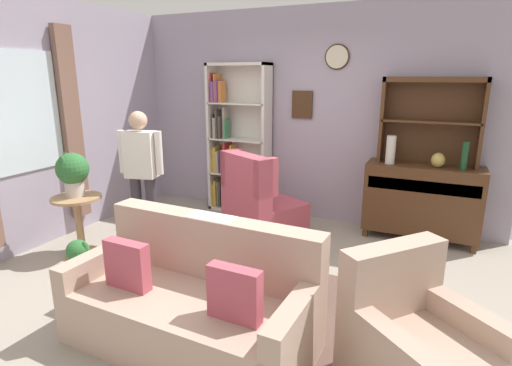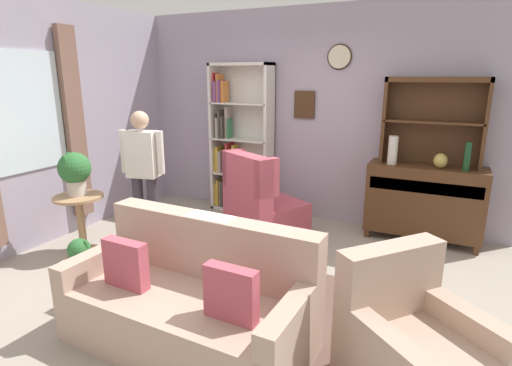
# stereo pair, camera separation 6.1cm
# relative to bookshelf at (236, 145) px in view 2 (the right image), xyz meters

# --- Properties ---
(ground_plane) EXTENTS (5.40, 4.60, 0.02)m
(ground_plane) POSITION_rel_bookshelf_xyz_m (1.06, -1.94, -0.98)
(ground_plane) COLOR #9E9384
(wall_back) EXTENTS (5.00, 0.09, 2.80)m
(wall_back) POSITION_rel_bookshelf_xyz_m (1.06, 0.19, 0.44)
(wall_back) COLOR #A399AD
(wall_back) RESTS_ON ground_plane
(wall_left) EXTENTS (0.16, 4.20, 2.80)m
(wall_left) POSITION_rel_bookshelf_xyz_m (-1.46, -1.97, 0.43)
(wall_left) COLOR #A399AD
(wall_left) RESTS_ON ground_plane
(area_rug) EXTENTS (2.74, 1.60, 0.01)m
(area_rug) POSITION_rel_bookshelf_xyz_m (1.26, -2.24, -0.96)
(area_rug) COLOR brown
(area_rug) RESTS_ON ground_plane
(bookshelf) EXTENTS (0.90, 0.30, 2.10)m
(bookshelf) POSITION_rel_bookshelf_xyz_m (0.00, 0.00, 0.00)
(bookshelf) COLOR silver
(bookshelf) RESTS_ON ground_plane
(sideboard) EXTENTS (1.30, 0.45, 0.92)m
(sideboard) POSITION_rel_bookshelf_xyz_m (2.57, -0.08, -0.46)
(sideboard) COLOR #4C2D19
(sideboard) RESTS_ON ground_plane
(sideboard_hutch) EXTENTS (1.10, 0.26, 1.00)m
(sideboard_hutch) POSITION_rel_bookshelf_xyz_m (2.57, 0.03, 0.59)
(sideboard_hutch) COLOR #4C2D19
(sideboard_hutch) RESTS_ON sideboard
(vase_tall) EXTENTS (0.11, 0.11, 0.33)m
(vase_tall) POSITION_rel_bookshelf_xyz_m (2.18, -0.16, 0.12)
(vase_tall) COLOR beige
(vase_tall) RESTS_ON sideboard
(vase_round) EXTENTS (0.15, 0.15, 0.17)m
(vase_round) POSITION_rel_bookshelf_xyz_m (2.70, -0.15, 0.04)
(vase_round) COLOR tan
(vase_round) RESTS_ON sideboard
(bottle_wine) EXTENTS (0.07, 0.07, 0.32)m
(bottle_wine) POSITION_rel_bookshelf_xyz_m (2.96, -0.17, 0.11)
(bottle_wine) COLOR #194223
(bottle_wine) RESTS_ON sideboard
(couch_floral) EXTENTS (1.83, 0.91, 0.90)m
(couch_floral) POSITION_rel_bookshelf_xyz_m (1.18, -2.89, -0.65)
(couch_floral) COLOR tan
(couch_floral) RESTS_ON ground_plane
(armchair_floral) EXTENTS (1.08, 1.08, 0.88)m
(armchair_floral) POSITION_rel_bookshelf_xyz_m (2.70, -2.69, -0.68)
(armchair_floral) COLOR tan
(armchair_floral) RESTS_ON ground_plane
(wingback_chair) EXTENTS (1.07, 1.08, 1.05)m
(wingback_chair) POSITION_rel_bookshelf_xyz_m (0.76, -0.79, -0.58)
(wingback_chair) COLOR #B74C5B
(wingback_chair) RESTS_ON ground_plane
(plant_stand) EXTENTS (0.52, 0.52, 0.67)m
(plant_stand) POSITION_rel_bookshelf_xyz_m (-0.80, -2.13, -0.55)
(plant_stand) COLOR #A87F56
(plant_stand) RESTS_ON ground_plane
(potted_plant_large) EXTENTS (0.34, 0.34, 0.47)m
(potted_plant_large) POSITION_rel_bookshelf_xyz_m (-0.83, -2.11, -0.02)
(potted_plant_large) COLOR beige
(potted_plant_large) RESTS_ON plant_stand
(potted_plant_small) EXTENTS (0.23, 0.23, 0.32)m
(potted_plant_small) POSITION_rel_bookshelf_xyz_m (-0.54, -2.40, -0.78)
(potted_plant_small) COLOR #AD6B4C
(potted_plant_small) RESTS_ON ground_plane
(person_reading) EXTENTS (0.52, 0.28, 1.56)m
(person_reading) POSITION_rel_bookshelf_xyz_m (-0.33, -1.61, -0.06)
(person_reading) COLOR #38333D
(person_reading) RESTS_ON ground_plane
(coffee_table) EXTENTS (0.80, 0.50, 0.42)m
(coffee_table) POSITION_rel_bookshelf_xyz_m (1.33, -1.97, -0.61)
(coffee_table) COLOR #4C2D19
(coffee_table) RESTS_ON ground_plane
(book_stack) EXTENTS (0.19, 0.14, 0.08)m
(book_stack) POSITION_rel_bookshelf_xyz_m (1.38, -2.01, -0.50)
(book_stack) COLOR gray
(book_stack) RESTS_ON coffee_table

